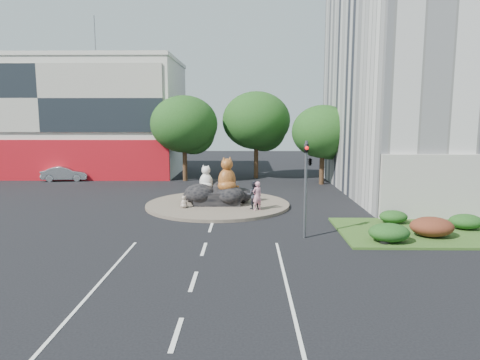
% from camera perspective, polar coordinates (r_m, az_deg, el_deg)
% --- Properties ---
extents(ground, '(120.00, 120.00, 0.00)m').
position_cam_1_polar(ground, '(20.47, -4.84, -9.18)').
color(ground, black).
rests_on(ground, ground).
extents(roundabout_island, '(10.00, 10.00, 0.20)m').
position_cam_1_polar(roundabout_island, '(30.10, -2.98, -3.27)').
color(roundabout_island, brown).
rests_on(roundabout_island, ground).
extents(rock_plinth, '(3.20, 2.60, 0.90)m').
position_cam_1_polar(rock_plinth, '(30.00, -2.98, -2.24)').
color(rock_plinth, black).
rests_on(rock_plinth, roundabout_island).
extents(shophouse_block, '(25.20, 12.30, 17.40)m').
position_cam_1_polar(shophouse_block, '(51.38, -22.28, 7.76)').
color(shophouse_block, beige).
rests_on(shophouse_block, ground).
extents(grass_verge, '(10.00, 6.00, 0.12)m').
position_cam_1_polar(grass_verge, '(25.30, 24.27, -6.35)').
color(grass_verge, '#214517').
rests_on(grass_verge, ground).
extents(tree_left, '(6.46, 6.46, 8.27)m').
position_cam_1_polar(tree_left, '(41.92, -7.34, 7.03)').
color(tree_left, '#382314').
rests_on(tree_left, ground).
extents(tree_mid, '(6.84, 6.84, 8.76)m').
position_cam_1_polar(tree_mid, '(43.50, 2.28, 7.55)').
color(tree_mid, '#382314').
rests_on(tree_mid, ground).
extents(tree_right, '(5.70, 5.70, 7.30)m').
position_cam_1_polar(tree_right, '(40.14, 11.05, 6.01)').
color(tree_right, '#382314').
rests_on(tree_right, ground).
extents(hedge_near_green, '(2.00, 1.60, 0.90)m').
position_cam_1_polar(hedge_near_green, '(22.30, 19.26, -6.63)').
color(hedge_near_green, '#183A12').
rests_on(hedge_near_green, grass_verge).
extents(hedge_red, '(2.20, 1.76, 0.99)m').
position_cam_1_polar(hedge_red, '(24.08, 24.20, -5.70)').
color(hedge_red, '#522316').
rests_on(hedge_red, grass_verge).
extents(hedge_mid_green, '(1.80, 1.44, 0.81)m').
position_cam_1_polar(hedge_mid_green, '(26.48, 27.89, -4.92)').
color(hedge_mid_green, '#183A12').
rests_on(hedge_mid_green, grass_verge).
extents(hedge_back_green, '(1.60, 1.28, 0.72)m').
position_cam_1_polar(hedge_back_green, '(26.29, 19.77, -4.62)').
color(hedge_back_green, '#183A12').
rests_on(hedge_back_green, grass_verge).
extents(traffic_light, '(0.44, 1.24, 5.00)m').
position_cam_1_polar(traffic_light, '(21.79, 9.03, 1.57)').
color(traffic_light, '#595B60').
rests_on(traffic_light, ground).
extents(street_lamp, '(2.34, 0.22, 8.06)m').
position_cam_1_polar(street_lamp, '(29.53, 22.42, 4.61)').
color(street_lamp, '#595B60').
rests_on(street_lamp, ground).
extents(cat_white, '(1.21, 1.10, 1.79)m').
position_cam_1_polar(cat_white, '(29.96, -4.55, 0.33)').
color(cat_white, silver).
rests_on(cat_white, rock_plinth).
extents(cat_tabby, '(1.88, 1.81, 2.40)m').
position_cam_1_polar(cat_tabby, '(29.30, -1.74, 0.78)').
color(cat_tabby, '#AA6C23').
rests_on(cat_tabby, rock_plinth).
extents(kitten_calico, '(0.58, 0.52, 0.84)m').
position_cam_1_polar(kitten_calico, '(28.69, -7.48, -2.85)').
color(kitten_calico, silver).
rests_on(kitten_calico, roundabout_island).
extents(kitten_white, '(0.67, 0.67, 0.85)m').
position_cam_1_polar(kitten_white, '(29.18, -0.41, -2.59)').
color(kitten_white, white).
rests_on(kitten_white, roundabout_island).
extents(pedestrian_pink, '(0.82, 0.75, 1.87)m').
position_cam_1_polar(pedestrian_pink, '(27.62, 2.30, -2.13)').
color(pedestrian_pink, '#CC8498').
rests_on(pedestrian_pink, roundabout_island).
extents(pedestrian_dark, '(0.97, 0.80, 1.85)m').
position_cam_1_polar(pedestrian_dark, '(27.97, 1.84, -2.02)').
color(pedestrian_dark, '#212229').
rests_on(pedestrian_dark, roundabout_island).
extents(parked_car, '(4.51, 2.07, 1.43)m').
position_cam_1_polar(parked_car, '(45.18, -22.26, 0.80)').
color(parked_car, '#9EA1A6').
rests_on(parked_car, ground).
extents(litter_bin, '(0.53, 0.53, 0.62)m').
position_cam_1_polar(litter_bin, '(21.98, 18.77, -7.20)').
color(litter_bin, black).
rests_on(litter_bin, grass_verge).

